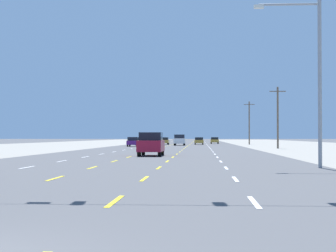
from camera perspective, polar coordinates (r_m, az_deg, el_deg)
ground_plane at (r=73.17m, az=0.25°, el=-2.36°), size 572.00×572.00×0.00m
lane_markings at (r=111.62m, az=1.30°, el=-1.91°), size 10.64×227.60×0.01m
signal_span_wire at (r=18.42m, az=-10.30°, el=10.88°), size 25.32×0.53×8.87m
suv_center_turn_nearest at (r=47.20m, az=-1.73°, el=-1.82°), size 1.98×4.90×1.98m
hatchback_far_left_near at (r=90.33m, az=-3.57°, el=-1.61°), size 1.72×3.90×1.54m
suv_center_turn_mid at (r=101.52m, az=1.19°, el=-1.42°), size 1.98×4.90×1.98m
hatchback_far_left_midfar at (r=103.73m, az=-2.78°, el=-1.54°), size 1.72×3.90×1.54m
sedan_inner_left_far at (r=112.11m, az=-0.38°, el=-1.52°), size 1.80×4.50×1.46m
sedan_inner_right_farther at (r=112.28m, az=3.19°, el=-1.52°), size 1.80×4.50×1.46m
sedan_far_right_farthest at (r=126.01m, az=4.78°, el=-1.47°), size 1.80×4.50×1.46m
streetlight_right_row_0 at (r=30.26m, az=14.58°, el=5.52°), size 3.51×0.26×8.83m
utility_pole_right_row_1 at (r=77.39m, az=11.14°, el=0.98°), size 2.20×0.26×8.39m
utility_pole_right_row_2 at (r=114.62m, az=8.29°, el=0.40°), size 2.20×0.26×8.75m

